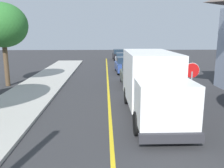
{
  "coord_description": "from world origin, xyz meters",
  "views": [
    {
      "loc": [
        -0.24,
        -2.14,
        4.14
      ],
      "look_at": [
        0.15,
        10.78,
        1.4
      ],
      "focal_mm": 38.29,
      "sensor_mm": 36.0,
      "label": 1
    }
  ],
  "objects_px": {
    "parked_car_mid": "(124,65)",
    "parked_car_furthest": "(119,55)",
    "parked_car_near": "(133,75)",
    "street_tree_down_block": "(3,25)",
    "parked_car_far": "(122,60)",
    "box_truck": "(152,81)",
    "stop_sign": "(192,78)"
  },
  "relations": [
    {
      "from": "parked_car_furthest",
      "to": "street_tree_down_block",
      "type": "distance_m",
      "value": 22.18
    },
    {
      "from": "parked_car_furthest",
      "to": "parked_car_near",
      "type": "bearing_deg",
      "value": -89.88
    },
    {
      "from": "parked_car_near",
      "to": "parked_car_far",
      "type": "height_order",
      "value": "same"
    },
    {
      "from": "parked_car_mid",
      "to": "parked_car_near",
      "type": "bearing_deg",
      "value": -88.5
    },
    {
      "from": "box_truck",
      "to": "parked_car_near",
      "type": "height_order",
      "value": "box_truck"
    },
    {
      "from": "stop_sign",
      "to": "parked_car_furthest",
      "type": "bearing_deg",
      "value": 95.06
    },
    {
      "from": "parked_car_mid",
      "to": "parked_car_furthest",
      "type": "distance_m",
      "value": 12.96
    },
    {
      "from": "stop_sign",
      "to": "box_truck",
      "type": "bearing_deg",
      "value": -170.87
    },
    {
      "from": "parked_car_far",
      "to": "parked_car_furthest",
      "type": "relative_size",
      "value": 1.0
    },
    {
      "from": "box_truck",
      "to": "parked_car_far",
      "type": "height_order",
      "value": "box_truck"
    },
    {
      "from": "street_tree_down_block",
      "to": "box_truck",
      "type": "bearing_deg",
      "value": -35.41
    },
    {
      "from": "parked_car_near",
      "to": "parked_car_far",
      "type": "distance_m",
      "value": 12.06
    },
    {
      "from": "parked_car_mid",
      "to": "stop_sign",
      "type": "height_order",
      "value": "stop_sign"
    },
    {
      "from": "box_truck",
      "to": "stop_sign",
      "type": "height_order",
      "value": "box_truck"
    },
    {
      "from": "parked_car_far",
      "to": "parked_car_furthest",
      "type": "height_order",
      "value": "same"
    },
    {
      "from": "stop_sign",
      "to": "street_tree_down_block",
      "type": "distance_m",
      "value": 14.49
    },
    {
      "from": "parked_car_mid",
      "to": "parked_car_furthest",
      "type": "height_order",
      "value": "same"
    },
    {
      "from": "street_tree_down_block",
      "to": "parked_car_far",
      "type": "bearing_deg",
      "value": 50.0
    },
    {
      "from": "parked_car_furthest",
      "to": "street_tree_down_block",
      "type": "xyz_separation_m",
      "value": [
        -10.07,
        -19.37,
        3.95
      ]
    },
    {
      "from": "parked_car_near",
      "to": "street_tree_down_block",
      "type": "height_order",
      "value": "street_tree_down_block"
    },
    {
      "from": "parked_car_mid",
      "to": "parked_car_furthest",
      "type": "xyz_separation_m",
      "value": [
        0.13,
        12.96,
        0.0
      ]
    },
    {
      "from": "parked_car_furthest",
      "to": "street_tree_down_block",
      "type": "height_order",
      "value": "street_tree_down_block"
    },
    {
      "from": "parked_car_furthest",
      "to": "parked_car_mid",
      "type": "bearing_deg",
      "value": -90.56
    },
    {
      "from": "box_truck",
      "to": "parked_car_near",
      "type": "xyz_separation_m",
      "value": [
        -0.12,
        7.3,
        -0.97
      ]
    },
    {
      "from": "box_truck",
      "to": "street_tree_down_block",
      "type": "relative_size",
      "value": 1.11
    },
    {
      "from": "box_truck",
      "to": "parked_car_near",
      "type": "relative_size",
      "value": 1.63
    },
    {
      "from": "parked_car_near",
      "to": "parked_car_mid",
      "type": "bearing_deg",
      "value": 91.5
    },
    {
      "from": "parked_car_far",
      "to": "street_tree_down_block",
      "type": "bearing_deg",
      "value": -130.0
    },
    {
      "from": "parked_car_near",
      "to": "parked_car_furthest",
      "type": "height_order",
      "value": "same"
    },
    {
      "from": "parked_car_near",
      "to": "parked_car_far",
      "type": "relative_size",
      "value": 1.0
    },
    {
      "from": "parked_car_mid",
      "to": "street_tree_down_block",
      "type": "xyz_separation_m",
      "value": [
        -9.94,
        -6.41,
        3.95
      ]
    },
    {
      "from": "parked_car_far",
      "to": "stop_sign",
      "type": "xyz_separation_m",
      "value": [
        2.26,
        -19.01,
        1.06
      ]
    }
  ]
}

